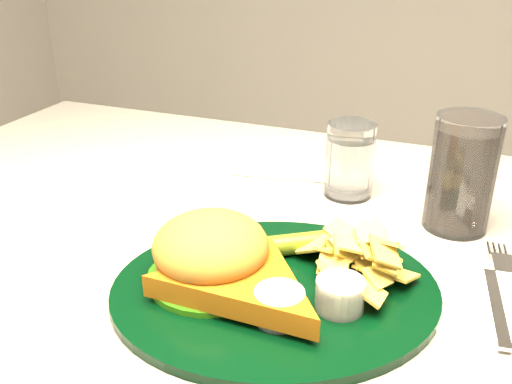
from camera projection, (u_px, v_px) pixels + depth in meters
dinner_plate at (276, 263)px, 0.57m from camera, size 0.42×0.39×0.08m
water_glass at (350, 160)px, 0.78m from camera, size 0.08×0.08×0.10m
cola_glass at (462, 174)px, 0.68m from camera, size 0.10×0.10×0.14m
fork_napkin at (497, 301)px, 0.56m from camera, size 0.15×0.18×0.01m
wrapped_straw at (299, 178)px, 0.84m from camera, size 0.21×0.10×0.01m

